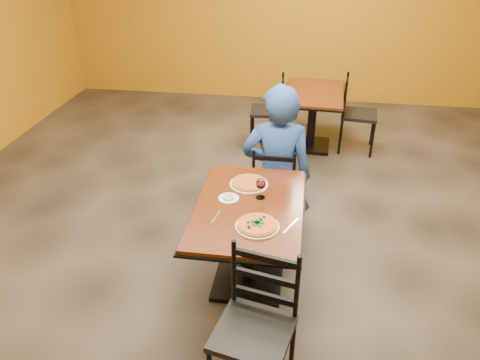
% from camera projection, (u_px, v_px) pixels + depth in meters
% --- Properties ---
extents(floor, '(7.00, 8.00, 0.01)m').
position_uv_depth(floor, '(255.00, 245.00, 4.24)').
color(floor, black).
rests_on(floor, ground).
extents(wall_back, '(7.00, 0.01, 3.00)m').
position_uv_depth(wall_back, '(288.00, 3.00, 6.93)').
color(wall_back, '#C37A15').
rests_on(wall_back, ground).
extents(table_main, '(0.83, 1.23, 0.75)m').
position_uv_depth(table_main, '(249.00, 227.00, 3.53)').
color(table_main, '#582D0D').
rests_on(table_main, floor).
extents(table_second, '(0.80, 1.13, 0.75)m').
position_uv_depth(table_second, '(313.00, 107.00, 5.79)').
color(table_second, '#582D0D').
rests_on(table_second, floor).
extents(chair_main_near, '(0.52, 0.52, 0.98)m').
position_uv_depth(chair_main_near, '(253.00, 333.00, 2.72)').
color(chair_main_near, black).
rests_on(chair_main_near, floor).
extents(chair_main_far, '(0.39, 0.39, 0.87)m').
position_uv_depth(chair_main_far, '(274.00, 185.00, 4.32)').
color(chair_main_far, black).
rests_on(chair_main_far, floor).
extents(chair_second_left, '(0.44, 0.44, 0.92)m').
position_uv_depth(chair_second_left, '(267.00, 111.00, 5.91)').
color(chair_second_left, black).
rests_on(chair_second_left, floor).
extents(chair_second_right, '(0.47, 0.47, 0.95)m').
position_uv_depth(chair_second_right, '(359.00, 115.00, 5.75)').
color(chair_second_right, black).
rests_on(chair_second_right, floor).
extents(diner, '(0.70, 0.48, 1.39)m').
position_uv_depth(diner, '(277.00, 156.00, 4.27)').
color(diner, navy).
rests_on(diner, floor).
extents(plate_main, '(0.31, 0.31, 0.01)m').
position_uv_depth(plate_main, '(257.00, 226.00, 3.20)').
color(plate_main, white).
rests_on(plate_main, table_main).
extents(pizza_main, '(0.28, 0.28, 0.02)m').
position_uv_depth(pizza_main, '(257.00, 224.00, 3.19)').
color(pizza_main, maroon).
rests_on(pizza_main, plate_main).
extents(plate_far, '(0.31, 0.31, 0.01)m').
position_uv_depth(plate_far, '(249.00, 184.00, 3.71)').
color(plate_far, white).
rests_on(plate_far, table_main).
extents(pizza_far, '(0.28, 0.28, 0.02)m').
position_uv_depth(pizza_far, '(249.00, 182.00, 3.70)').
color(pizza_far, orange).
rests_on(pizza_far, plate_far).
extents(side_plate, '(0.16, 0.16, 0.01)m').
position_uv_depth(side_plate, '(229.00, 198.00, 3.52)').
color(side_plate, white).
rests_on(side_plate, table_main).
extents(dip, '(0.09, 0.09, 0.01)m').
position_uv_depth(dip, '(229.00, 197.00, 3.51)').
color(dip, tan).
rests_on(dip, side_plate).
extents(wine_glass, '(0.08, 0.08, 0.18)m').
position_uv_depth(wine_glass, '(261.00, 188.00, 3.49)').
color(wine_glass, white).
rests_on(wine_glass, table_main).
extents(fork, '(0.05, 0.19, 0.00)m').
position_uv_depth(fork, '(216.00, 216.00, 3.32)').
color(fork, silver).
rests_on(fork, table_main).
extents(knife, '(0.10, 0.20, 0.00)m').
position_uv_depth(knife, '(290.00, 226.00, 3.21)').
color(knife, silver).
rests_on(knife, table_main).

